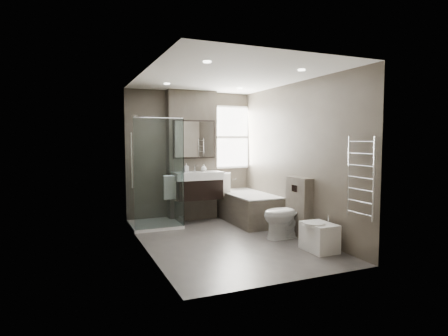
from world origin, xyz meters
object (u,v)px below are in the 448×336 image
bathtub (247,206)px  toilet (286,214)px  bidet (319,236)px  vanity (198,185)px

bathtub → toilet: 1.33m
bidet → vanity: bearing=112.3°
bathtub → toilet: bearing=-88.1°
vanity → bathtub: bearing=-19.4°
bidet → bathtub: bearing=92.4°
bathtub → bidet: size_ratio=3.01×
vanity → toilet: size_ratio=1.19×
vanity → bathtub: vanity is taller
bathtub → bidet: 2.15m
vanity → toilet: vanity is taller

